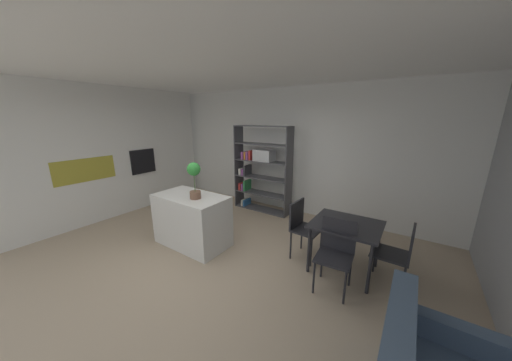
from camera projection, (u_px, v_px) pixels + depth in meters
ground_plane at (207, 256)px, 3.89m from camera, size 9.92×9.92×0.00m
ceiling_slab at (196, 64)px, 3.16m from camera, size 7.20×5.34×0.06m
back_partition at (285, 151)px, 5.64m from camera, size 7.20×0.06×2.83m
tall_cabinet_run_left at (98, 153)px, 5.26m from camera, size 0.65×4.80×2.83m
cabinet_niche_splashback at (85, 170)px, 4.81m from camera, size 0.01×1.11×0.47m
built_in_oven at (143, 161)px, 5.78m from camera, size 0.06×0.59×0.57m
kitchen_island at (192, 220)px, 4.19m from camera, size 1.27×0.71×0.89m
potted_plant_on_island at (194, 176)px, 3.85m from camera, size 0.21×0.21×0.60m
open_bookshelf at (260, 167)px, 5.64m from camera, size 1.40×0.35×2.00m
dining_table at (346, 229)px, 3.41m from camera, size 0.92×0.81×0.73m
dining_chair_window_side at (399, 251)px, 3.07m from camera, size 0.46×0.43×0.87m
dining_chair_island_side at (302, 224)px, 3.80m from camera, size 0.43×0.46×0.91m
dining_chair_near at (336, 248)px, 3.10m from camera, size 0.46×0.47×0.92m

